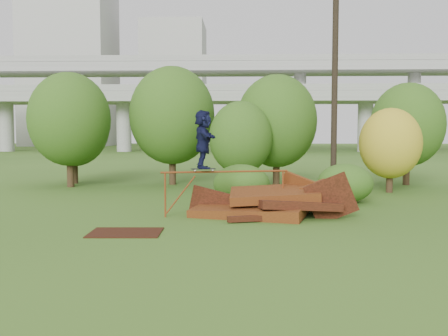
{
  "coord_description": "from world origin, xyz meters",
  "views": [
    {
      "loc": [
        -0.19,
        -14.63,
        2.76
      ],
      "look_at": [
        -0.8,
        2.0,
        1.6
      ],
      "focal_mm": 40.0,
      "sensor_mm": 36.0,
      "label": 1
    }
  ],
  "objects_px": {
    "scrap_pile": "(268,204)",
    "flat_plate": "(126,233)",
    "skater": "(203,139)",
    "utility_pole": "(335,77)"
  },
  "relations": [
    {
      "from": "skater",
      "to": "flat_plate",
      "type": "height_order",
      "value": "skater"
    },
    {
      "from": "utility_pole",
      "to": "scrap_pile",
      "type": "bearing_deg",
      "value": -116.29
    },
    {
      "from": "utility_pole",
      "to": "flat_plate",
      "type": "bearing_deg",
      "value": -126.8
    },
    {
      "from": "scrap_pile",
      "to": "utility_pole",
      "type": "relative_size",
      "value": 0.53
    },
    {
      "from": "flat_plate",
      "to": "utility_pole",
      "type": "xyz_separation_m",
      "value": [
        7.53,
        10.06,
        5.35
      ]
    },
    {
      "from": "scrap_pile",
      "to": "flat_plate",
      "type": "distance_m",
      "value": 5.15
    },
    {
      "from": "scrap_pile",
      "to": "flat_plate",
      "type": "height_order",
      "value": "scrap_pile"
    },
    {
      "from": "skater",
      "to": "utility_pole",
      "type": "bearing_deg",
      "value": -49.78
    },
    {
      "from": "skater",
      "to": "flat_plate",
      "type": "xyz_separation_m",
      "value": [
        -1.94,
        -2.93,
        -2.55
      ]
    },
    {
      "from": "scrap_pile",
      "to": "skater",
      "type": "xyz_separation_m",
      "value": [
        -2.16,
        -0.18,
        2.17
      ]
    }
  ]
}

